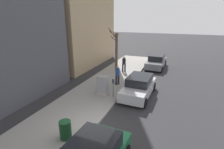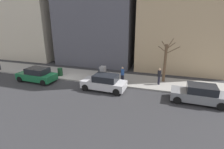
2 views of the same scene
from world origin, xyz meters
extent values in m
plane|color=#2B2B2D|center=(0.00, 0.00, 0.00)|extent=(120.00, 120.00, 0.00)
cube|color=gray|center=(2.00, 0.00, 0.07)|extent=(4.00, 36.00, 0.15)
cube|color=slate|center=(-1.25, -13.30, 0.57)|extent=(1.92, 4.25, 0.70)
cube|color=black|center=(-1.25, -13.50, 1.22)|extent=(1.66, 2.25, 0.60)
cylinder|color=black|center=(-2.05, -11.73, 0.32)|extent=(0.24, 0.65, 0.64)
cylinder|color=black|center=(-0.35, -11.78, 0.32)|extent=(0.24, 0.65, 0.64)
cylinder|color=black|center=(-2.14, -14.83, 0.32)|extent=(0.24, 0.65, 0.64)
cylinder|color=black|center=(-0.44, -14.88, 0.32)|extent=(0.24, 0.65, 0.64)
cube|color=#B7B7BC|center=(-1.14, -5.08, 0.57)|extent=(1.95, 4.26, 0.70)
cube|color=black|center=(-1.15, -5.28, 1.22)|extent=(1.68, 2.26, 0.60)
cylinder|color=black|center=(-1.94, -3.50, 0.32)|extent=(0.24, 0.65, 0.64)
cylinder|color=black|center=(-0.24, -3.57, 0.32)|extent=(0.24, 0.65, 0.64)
cylinder|color=black|center=(-2.05, -6.60, 0.32)|extent=(0.24, 0.65, 0.64)
cylinder|color=black|center=(-0.35, -6.66, 0.32)|extent=(0.24, 0.65, 0.64)
cylinder|color=black|center=(-0.40, 1.09, 0.32)|extent=(0.24, 0.65, 0.64)
cylinder|color=slate|center=(0.45, -3.96, 0.68)|extent=(0.07, 0.07, 1.05)
cube|color=#2D333D|center=(0.45, -3.96, 1.35)|extent=(0.14, 0.10, 0.30)
cube|color=#A8A399|center=(1.30, -4.05, 0.24)|extent=(0.83, 0.61, 0.18)
cube|color=#939399|center=(1.30, -4.05, 0.96)|extent=(0.75, 0.55, 1.25)
cylinder|color=brown|center=(2.60, -10.45, 2.13)|extent=(0.28, 0.28, 3.95)
cylinder|color=brown|center=(3.20, -10.74, 4.03)|extent=(1.22, 0.73, 1.12)
cylinder|color=brown|center=(2.78, -10.06, 3.56)|extent=(0.35, 0.86, 0.63)
cylinder|color=brown|center=(2.91, -10.21, 3.99)|extent=(0.65, 0.59, 0.76)
cylinder|color=brown|center=(2.99, -10.83, 3.87)|extent=(0.71, 0.91, 0.73)
cylinder|color=brown|center=(2.76, -11.09, 3.51)|extent=(0.29, 1.34, 0.83)
cylinder|color=#14381E|center=(0.90, 1.12, 0.60)|extent=(0.56, 0.56, 0.90)
cylinder|color=#1E1E2D|center=(1.49, -10.07, 0.56)|extent=(0.16, 0.16, 0.82)
cylinder|color=#1E1E2D|center=(1.72, -10.00, 0.56)|extent=(0.16, 0.16, 0.82)
cylinder|color=black|center=(1.61, -10.03, 1.28)|extent=(0.36, 0.36, 0.62)
sphere|color=tan|center=(1.61, -10.03, 1.70)|extent=(0.22, 0.22, 0.22)
cylinder|color=#1E1E2D|center=(0.93, -6.46, 0.56)|extent=(0.16, 0.16, 0.82)
cylinder|color=#1E1E2D|center=(1.06, -6.26, 0.56)|extent=(0.16, 0.16, 0.82)
cylinder|color=#23478C|center=(1.00, -6.36, 1.28)|extent=(0.36, 0.36, 0.62)
sphere|color=tan|center=(1.00, -6.36, 1.70)|extent=(0.22, 0.22, 0.22)
camera|label=1|loc=(-3.73, 6.82, 5.67)|focal=28.00mm
camera|label=2|loc=(-15.74, -10.64, 6.66)|focal=28.00mm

